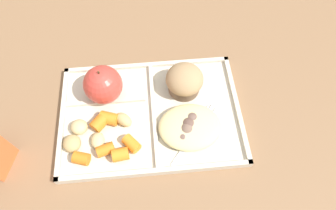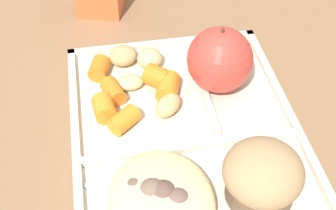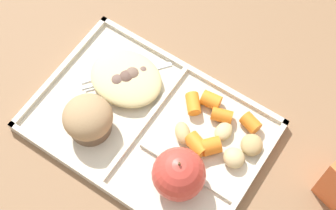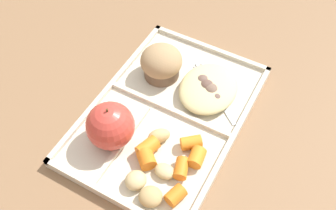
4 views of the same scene
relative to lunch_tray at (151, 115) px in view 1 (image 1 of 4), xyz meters
name	(u,v)px [view 1 (image 1 of 4)]	position (x,y,z in m)	size (l,w,h in m)	color
ground	(151,116)	(0.00, 0.00, -0.01)	(6.00, 6.00, 0.00)	#846042
lunch_tray	(151,115)	(0.00, 0.00, 0.00)	(0.37, 0.26, 0.02)	beige
green_apple	(103,85)	(-0.09, 0.05, 0.04)	(0.08, 0.08, 0.09)	#C63D33
bran_muffin	(184,81)	(0.08, 0.05, 0.04)	(0.08, 0.08, 0.07)	brown
carrot_slice_diagonal	(131,144)	(-0.04, -0.07, 0.02)	(0.02, 0.02, 0.03)	orange
carrot_slice_edge	(99,123)	(-0.10, -0.02, 0.02)	(0.03, 0.03, 0.03)	orange
carrot_slice_tilted	(81,158)	(-0.14, -0.09, 0.02)	(0.02, 0.02, 0.03)	orange
carrot_slice_small	(106,150)	(-0.09, -0.08, 0.02)	(0.02, 0.02, 0.03)	orange
carrot_slice_near_corner	(109,118)	(-0.08, -0.01, 0.02)	(0.03, 0.03, 0.04)	orange
carrot_slice_center	(121,154)	(-0.06, -0.09, 0.02)	(0.03, 0.03, 0.03)	orange
potato_chunk_corner	(124,120)	(-0.05, -0.01, 0.02)	(0.04, 0.02, 0.02)	tan
potato_chunk_browned	(79,127)	(-0.14, -0.02, 0.02)	(0.03, 0.03, 0.02)	tan
potato_chunk_small	(72,143)	(-0.16, -0.06, 0.02)	(0.04, 0.03, 0.02)	tan
potato_chunk_large	(98,140)	(-0.11, -0.05, 0.01)	(0.03, 0.03, 0.02)	tan
egg_noodle_pile	(190,127)	(0.08, -0.04, 0.02)	(0.13, 0.10, 0.03)	beige
meatball_center	(188,125)	(0.07, -0.04, 0.02)	(0.03, 0.03, 0.03)	brown
meatball_front	(183,138)	(0.06, -0.07, 0.02)	(0.03, 0.03, 0.03)	brown
meatball_side	(192,120)	(0.08, -0.03, 0.02)	(0.03, 0.03, 0.03)	brown
meatball_back	(187,130)	(0.07, -0.05, 0.02)	(0.03, 0.03, 0.03)	#755B4C
plastic_fork	(197,129)	(0.09, -0.04, 0.01)	(0.11, 0.13, 0.00)	silver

